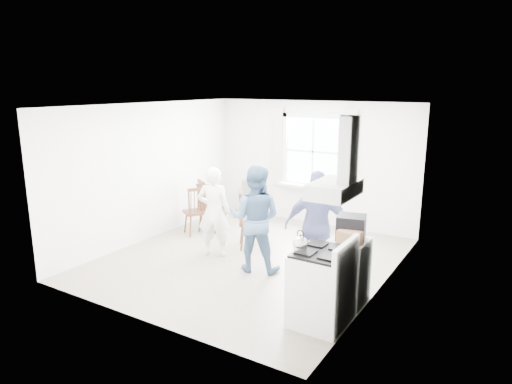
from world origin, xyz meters
The scene contains 17 objects.
room_shell centered at (0.00, 0.00, 1.30)m, with size 4.62×5.12×2.64m.
window_assembly centered at (0.00, 2.45, 1.46)m, with size 1.88×0.24×1.70m.
range_hood centered at (2.07, -1.35, 1.90)m, with size 0.45×0.76×0.94m.
shelf_unit centered at (-1.40, 2.33, 0.40)m, with size 0.40×0.30×0.80m, color gray.
gas_stove centered at (1.91, -1.35, 0.48)m, with size 0.68×0.76×1.12m.
kettle centered at (1.66, -1.48, 1.04)m, with size 0.19×0.19×0.26m.
low_cabinet centered at (1.98, -0.65, 0.45)m, with size 0.50×0.55×0.90m, color silver.
stereo_stack centered at (1.99, -0.62, 1.06)m, with size 0.43×0.40×0.33m.
cardboard_box centered at (2.05, -0.82, 0.99)m, with size 0.28×0.20×0.18m, color #A67650.
windsor_chair_a centered at (-1.49, 0.78, 0.62)m, with size 0.48×0.47×1.02m.
windsor_chair_b centered at (-1.67, 0.93, 0.63)m, with size 0.60×0.60×1.04m.
windsor_chair_c centered at (-1.56, 0.52, 0.60)m, with size 0.57×0.57×0.99m.
person_left centered at (-0.63, -0.17, 0.79)m, with size 0.57×0.57×1.57m, color white.
person_mid centered at (0.32, -0.35, 0.86)m, with size 0.83×0.83×1.71m, color slate.
person_right centered at (1.31, -0.18, 0.85)m, with size 0.99×0.99×1.69m, color navy.
potted_plant centered at (0.13, 2.36, 1.02)m, with size 0.19×0.19×0.35m, color #357737.
windsor_chair_d centered at (-0.39, 0.43, 0.65)m, with size 0.61×0.62×1.06m.
Camera 1 is at (3.95, -6.24, 2.93)m, focal length 32.00 mm.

